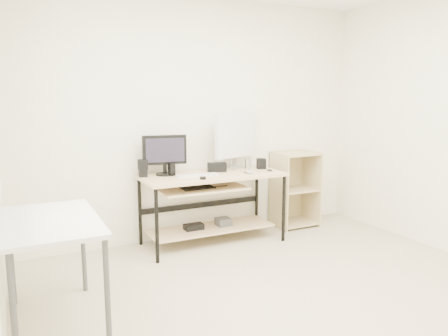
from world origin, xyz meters
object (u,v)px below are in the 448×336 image
shelf_unit (293,188)px  white_imac (235,137)px  desk (210,194)px  audio_controller (172,169)px  side_table (52,231)px  black_monitor (165,152)px

shelf_unit → white_imac: size_ratio=1.47×
desk → audio_controller: bearing=167.8°
side_table → white_imac: white_imac is taller
desk → side_table: 1.97m
black_monitor → shelf_unit: bearing=9.6°
desk → side_table: (-1.65, -1.06, 0.13)m
desk → shelf_unit: 1.19m
side_table → audio_controller: bearing=42.3°
side_table → black_monitor: bearing=45.1°
shelf_unit → white_imac: 1.02m
desk → white_imac: bearing=24.8°
shelf_unit → audio_controller: (-1.57, -0.08, 0.37)m
shelf_unit → black_monitor: size_ratio=1.99×
black_monitor → side_table: bearing=-125.4°
white_imac → audio_controller: (-0.79, -0.10, -0.29)m
side_table → audio_controller: 1.71m
shelf_unit → black_monitor: 1.70m
side_table → audio_controller: (1.26, 1.15, 0.15)m
audio_controller → side_table: bearing=-161.1°
black_monitor → white_imac: size_ratio=0.74×
black_monitor → audio_controller: size_ratio=3.31×
side_table → white_imac: size_ratio=1.63×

